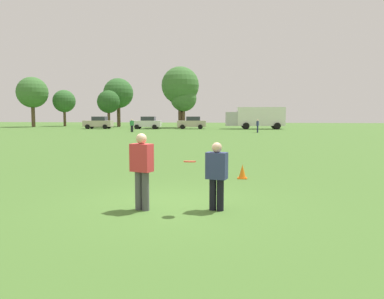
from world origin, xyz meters
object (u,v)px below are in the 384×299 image
object	(u,v)px
traffic_cone	(242,172)
box_truck	(256,117)
parked_car_center	(192,123)
frisbee	(190,162)
parked_car_near_left	(99,123)
bystander_sideline_watcher	(132,125)
player_thrower	(142,167)
bystander_far_jogger	(258,125)
player_defender	(217,173)
parked_car_mid_left	(147,123)

from	to	relation	value
traffic_cone	box_truck	xyz separation A→B (m)	(2.26, 42.98, 1.52)
parked_car_center	box_truck	xyz separation A→B (m)	(9.39, 0.74, 0.83)
parked_car_center	box_truck	world-z (taller)	box_truck
frisbee	parked_car_near_left	size ratio (longest dim) A/B	0.06
traffic_cone	bystander_sideline_watcher	xyz separation A→B (m)	(-13.13, 31.46, 0.66)
frisbee	box_truck	distance (m)	47.80
frisbee	parked_car_center	bearing A→B (deg)	97.25
player_thrower	bystander_far_jogger	world-z (taller)	player_thrower
bystander_sideline_watcher	bystander_far_jogger	xyz separation A→B (m)	(15.08, 0.33, -0.01)
player_thrower	traffic_cone	distance (m)	5.08
bystander_far_jogger	parked_car_center	bearing A→B (deg)	131.01
parked_car_near_left	bystander_sideline_watcher	world-z (taller)	parked_car_near_left
parked_car_center	player_defender	bearing A→B (deg)	-82.02
box_truck	bystander_sideline_watcher	world-z (taller)	box_truck
bystander_sideline_watcher	bystander_far_jogger	size ratio (longest dim) A/B	1.01
frisbee	parked_car_mid_left	xyz separation A→B (m)	(-12.54, 45.95, -0.23)
parked_car_mid_left	player_thrower	bearing A→B (deg)	-75.98
frisbee	parked_car_mid_left	size ratio (longest dim) A/B	0.06
player_thrower	box_truck	xyz separation A→B (m)	(4.54, 47.45, 0.77)
parked_car_near_left	player_thrower	bearing A→B (deg)	-67.54
traffic_cone	parked_car_near_left	bearing A→B (deg)	117.24
player_thrower	player_defender	size ratio (longest dim) A/B	1.13
player_thrower	box_truck	world-z (taller)	box_truck
frisbee	parked_car_center	xyz separation A→B (m)	(-5.97, 46.93, -0.23)
parked_car_mid_left	bystander_far_jogger	size ratio (longest dim) A/B	2.76
frisbee	box_truck	xyz separation A→B (m)	(3.42, 47.68, 0.60)
player_thrower	traffic_cone	world-z (taller)	player_thrower
box_truck	player_thrower	bearing A→B (deg)	-95.47
player_defender	traffic_cone	distance (m)	4.38
player_defender	traffic_cone	size ratio (longest dim) A/B	3.21
traffic_cone	box_truck	distance (m)	43.06
traffic_cone	box_truck	size ratio (longest dim) A/B	0.06
player_defender	bystander_sideline_watcher	world-z (taller)	bystander_sideline_watcher
bystander_sideline_watcher	player_defender	bearing A→B (deg)	-70.70
box_truck	bystander_far_jogger	bearing A→B (deg)	-91.58
bystander_sideline_watcher	frisbee	bearing A→B (deg)	-71.69
parked_car_mid_left	parked_car_center	distance (m)	6.64
traffic_cone	player_defender	bearing A→B (deg)	-98.03
bystander_far_jogger	player_defender	bearing A→B (deg)	-94.06
player_thrower	parked_car_center	xyz separation A→B (m)	(-4.85, 46.71, -0.06)
player_defender	bystander_far_jogger	size ratio (longest dim) A/B	0.99
player_defender	parked_car_near_left	bearing A→B (deg)	114.33
frisbee	box_truck	size ratio (longest dim) A/B	0.03
bystander_far_jogger	parked_car_near_left	bearing A→B (deg)	158.65
box_truck	bystander_far_jogger	world-z (taller)	box_truck
frisbee	bystander_far_jogger	xyz separation A→B (m)	(3.12, 36.49, -0.27)
parked_car_center	bystander_sideline_watcher	xyz separation A→B (m)	(-6.00, -10.77, -0.03)
player_thrower	bystander_sideline_watcher	world-z (taller)	player_thrower
player_thrower	player_defender	world-z (taller)	player_thrower
bystander_sideline_watcher	parked_car_near_left	bearing A→B (deg)	130.21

